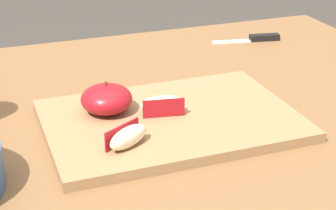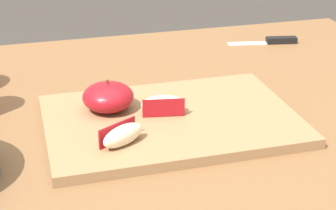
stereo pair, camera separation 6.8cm
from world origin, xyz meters
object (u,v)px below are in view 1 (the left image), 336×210
(cutting_board, at_px, (168,121))
(apple_wedge_front, at_px, (128,137))
(apple_half_skin_up, at_px, (107,99))
(paring_knife, at_px, (259,38))
(apple_wedge_back, at_px, (162,105))

(cutting_board, xyz_separation_m, apple_wedge_front, (-0.09, -0.07, 0.02))
(apple_half_skin_up, height_order, paring_knife, apple_half_skin_up)
(apple_wedge_front, height_order, paring_knife, apple_wedge_front)
(cutting_board, relative_size, apple_wedge_front, 5.46)
(cutting_board, xyz_separation_m, apple_half_skin_up, (-0.09, 0.05, 0.03))
(paring_knife, bearing_deg, cutting_board, -136.08)
(cutting_board, distance_m, apple_wedge_back, 0.03)
(cutting_board, relative_size, paring_knife, 2.51)
(apple_wedge_back, height_order, paring_knife, apple_wedge_back)
(apple_half_skin_up, height_order, apple_wedge_back, apple_half_skin_up)
(paring_knife, bearing_deg, apple_wedge_front, -136.88)
(apple_wedge_back, bearing_deg, apple_wedge_front, -134.32)
(apple_half_skin_up, height_order, apple_wedge_front, apple_half_skin_up)
(apple_half_skin_up, relative_size, apple_wedge_back, 1.13)
(apple_wedge_front, relative_size, paring_knife, 0.46)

